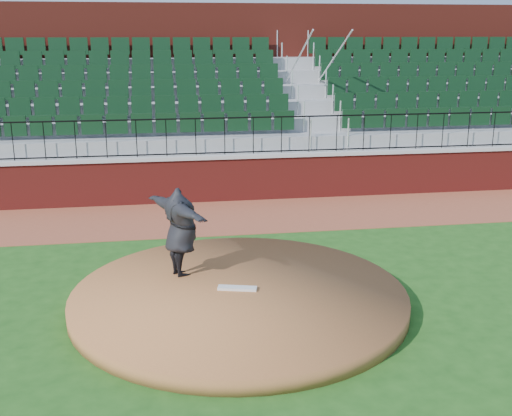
% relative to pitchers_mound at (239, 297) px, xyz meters
% --- Properties ---
extents(ground, '(90.00, 90.00, 0.00)m').
position_rel_pitchers_mound_xyz_m(ground, '(0.52, -0.04, -0.12)').
color(ground, '#1C4C15').
rests_on(ground, ground).
extents(warning_track, '(34.00, 3.20, 0.01)m').
position_rel_pitchers_mound_xyz_m(warning_track, '(0.52, 5.36, -0.12)').
color(warning_track, brown).
rests_on(warning_track, ground).
extents(field_wall, '(34.00, 0.35, 1.20)m').
position_rel_pitchers_mound_xyz_m(field_wall, '(0.52, 6.96, 0.47)').
color(field_wall, maroon).
rests_on(field_wall, ground).
extents(wall_cap, '(34.00, 0.45, 0.10)m').
position_rel_pitchers_mound_xyz_m(wall_cap, '(0.52, 6.96, 1.12)').
color(wall_cap, '#B7B7B7').
rests_on(wall_cap, field_wall).
extents(wall_railing, '(34.00, 0.05, 1.00)m').
position_rel_pitchers_mound_xyz_m(wall_railing, '(0.52, 6.96, 1.67)').
color(wall_railing, black).
rests_on(wall_railing, wall_cap).
extents(seating_stands, '(34.00, 5.10, 4.60)m').
position_rel_pitchers_mound_xyz_m(seating_stands, '(0.52, 9.68, 2.18)').
color(seating_stands, gray).
rests_on(seating_stands, ground).
extents(concourse_wall, '(34.00, 0.50, 5.50)m').
position_rel_pitchers_mound_xyz_m(concourse_wall, '(0.52, 12.48, 2.62)').
color(concourse_wall, maroon).
rests_on(concourse_wall, ground).
extents(pitchers_mound, '(5.76, 5.76, 0.25)m').
position_rel_pitchers_mound_xyz_m(pitchers_mound, '(0.00, 0.00, 0.00)').
color(pitchers_mound, '#93562D').
rests_on(pitchers_mound, ground).
extents(pitching_rubber, '(0.70, 0.34, 0.04)m').
position_rel_pitchers_mound_xyz_m(pitching_rubber, '(-0.03, 0.06, 0.15)').
color(pitching_rubber, silver).
rests_on(pitching_rubber, pitchers_mound).
extents(pitcher, '(1.38, 2.06, 1.65)m').
position_rel_pitchers_mound_xyz_m(pitcher, '(-0.95, 0.90, 0.95)').
color(pitcher, black).
rests_on(pitcher, pitchers_mound).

